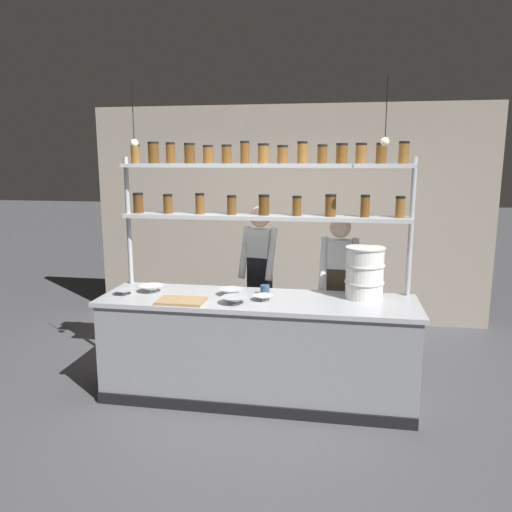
% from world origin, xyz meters
% --- Properties ---
extents(ground_plane, '(40.00, 40.00, 0.00)m').
position_xyz_m(ground_plane, '(0.00, 0.00, 0.00)').
color(ground_plane, '#4C4C51').
extents(back_wall, '(5.18, 0.12, 2.81)m').
position_xyz_m(back_wall, '(0.00, 2.36, 1.40)').
color(back_wall, '#9E9384').
rests_on(back_wall, ground_plane).
extents(prep_counter, '(2.78, 0.76, 0.92)m').
position_xyz_m(prep_counter, '(0.00, -0.00, 0.46)').
color(prep_counter, gray).
rests_on(prep_counter, ground_plane).
extents(spice_shelf_unit, '(2.66, 0.28, 2.28)m').
position_xyz_m(spice_shelf_unit, '(-0.00, 0.33, 1.83)').
color(spice_shelf_unit, '#ADAFB5').
rests_on(spice_shelf_unit, ground_plane).
extents(chef_left, '(0.40, 0.32, 1.66)m').
position_xyz_m(chef_left, '(-0.10, 0.77, 0.95)').
color(chef_left, black).
rests_on(chef_left, ground_plane).
extents(chef_center, '(0.37, 0.29, 1.59)m').
position_xyz_m(chef_center, '(0.70, 0.58, 0.91)').
color(chef_center, black).
rests_on(chef_center, ground_plane).
extents(container_stack, '(0.34, 0.34, 0.45)m').
position_xyz_m(container_stack, '(0.92, 0.17, 1.15)').
color(container_stack, white).
rests_on(container_stack, prep_counter).
extents(cutting_board, '(0.40, 0.26, 0.02)m').
position_xyz_m(cutting_board, '(-0.62, -0.23, 0.93)').
color(cutting_board, '#A88456').
rests_on(cutting_board, prep_counter).
extents(prep_bowl_near_left, '(0.22, 0.22, 0.06)m').
position_xyz_m(prep_bowl_near_left, '(-1.00, 0.05, 0.95)').
color(prep_bowl_near_left, white).
rests_on(prep_bowl_near_left, prep_counter).
extents(prep_bowl_center_front, '(0.23, 0.23, 0.06)m').
position_xyz_m(prep_bowl_center_front, '(-0.16, -0.19, 0.95)').
color(prep_bowl_center_front, '#B2B7BC').
rests_on(prep_bowl_center_front, prep_counter).
extents(prep_bowl_center_back, '(0.21, 0.21, 0.06)m').
position_xyz_m(prep_bowl_center_back, '(-0.25, 0.07, 0.95)').
color(prep_bowl_center_back, silver).
rests_on(prep_bowl_center_back, prep_counter).
extents(prep_bowl_near_right, '(0.17, 0.17, 0.05)m').
position_xyz_m(prep_bowl_near_right, '(0.06, -0.05, 0.94)').
color(prep_bowl_near_right, silver).
rests_on(prep_bowl_near_right, prep_counter).
extents(prep_bowl_far_left, '(0.17, 0.17, 0.05)m').
position_xyz_m(prep_bowl_far_left, '(-1.21, -0.07, 0.94)').
color(prep_bowl_far_left, '#B2B7BC').
rests_on(prep_bowl_far_left, prep_counter).
extents(serving_cup_front, '(0.08, 0.08, 0.09)m').
position_xyz_m(serving_cup_front, '(0.05, 0.15, 0.96)').
color(serving_cup_front, '#334C70').
rests_on(serving_cup_front, prep_counter).
extents(pendant_light_row, '(2.17, 0.07, 0.54)m').
position_xyz_m(pendant_light_row, '(-0.02, 0.00, 2.28)').
color(pendant_light_row, black).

